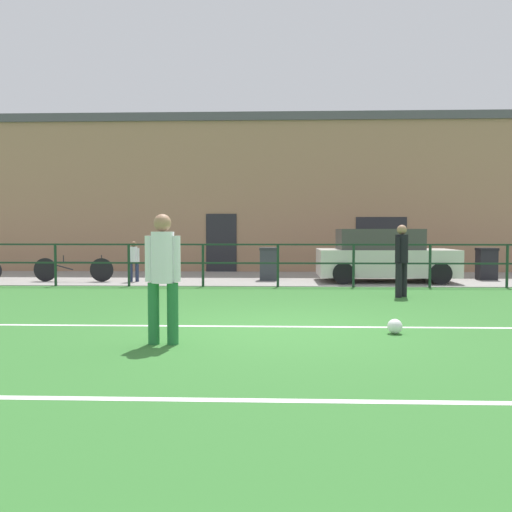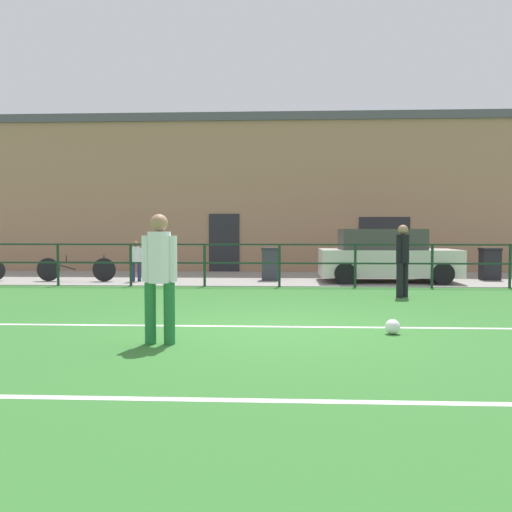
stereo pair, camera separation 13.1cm
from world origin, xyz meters
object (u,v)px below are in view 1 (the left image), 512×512
(trash_bin_0, at_px, (269,264))
(trash_bin_1, at_px, (487,264))
(player_striker, at_px, (163,271))
(spectator_child, at_px, (134,259))
(soccer_ball_match, at_px, (395,326))
(parked_car_red, at_px, (384,257))
(bicycle_parked_1, at_px, (73,269))
(player_goalkeeper, at_px, (402,256))

(trash_bin_0, height_order, trash_bin_1, trash_bin_0)
(player_striker, height_order, spectator_child, player_striker)
(soccer_ball_match, distance_m, spectator_child, 9.46)
(spectator_child, bearing_deg, parked_car_red, 168.66)
(soccer_ball_match, height_order, parked_car_red, parked_car_red)
(player_striker, distance_m, spectator_child, 8.65)
(player_striker, bearing_deg, trash_bin_1, 50.91)
(soccer_ball_match, bearing_deg, bicycle_parked_1, 135.62)
(player_goalkeeper, bearing_deg, trash_bin_1, 1.88)
(parked_car_red, bearing_deg, trash_bin_1, 11.42)
(player_goalkeeper, xyz_separation_m, soccer_ball_match, (-1.10, -4.31, -0.82))
(parked_car_red, height_order, trash_bin_1, parked_car_red)
(trash_bin_1, bearing_deg, player_goalkeeper, -130.36)
(spectator_child, distance_m, parked_car_red, 7.25)
(parked_car_red, bearing_deg, bicycle_parked_1, -177.56)
(trash_bin_0, bearing_deg, spectator_child, -170.95)
(player_goalkeeper, xyz_separation_m, spectator_child, (-6.92, 3.13, -0.24))
(bicycle_parked_1, bearing_deg, player_striker, -62.03)
(parked_car_red, distance_m, trash_bin_0, 3.36)
(player_goalkeeper, height_order, bicycle_parked_1, player_goalkeeper)
(parked_car_red, height_order, bicycle_parked_1, parked_car_red)
(bicycle_parked_1, bearing_deg, player_goalkeeper, -19.74)
(player_striker, relative_size, trash_bin_1, 1.79)
(spectator_child, distance_m, bicycle_parked_1, 1.80)
(trash_bin_1, bearing_deg, parked_car_red, -168.58)
(soccer_ball_match, relative_size, trash_bin_0, 0.22)
(bicycle_parked_1, height_order, trash_bin_1, trash_bin_1)
(soccer_ball_match, relative_size, bicycle_parked_1, 0.09)
(trash_bin_0, bearing_deg, trash_bin_1, 3.49)
(player_striker, xyz_separation_m, spectator_child, (-2.60, 8.25, -0.29))
(player_goalkeeper, height_order, soccer_ball_match, player_goalkeeper)
(player_striker, distance_m, bicycle_parked_1, 9.34)
(player_striker, relative_size, spectator_child, 1.47)
(spectator_child, bearing_deg, bicycle_parked_1, -13.85)
(trash_bin_1, bearing_deg, bicycle_parked_1, -175.17)
(soccer_ball_match, bearing_deg, player_goalkeeper, 75.61)
(bicycle_parked_1, distance_m, trash_bin_0, 5.70)
(bicycle_parked_1, relative_size, trash_bin_0, 2.40)
(soccer_ball_match, bearing_deg, trash_bin_0, 103.41)
(parked_car_red, relative_size, bicycle_parked_1, 1.67)
(soccer_ball_match, bearing_deg, spectator_child, 128.02)
(trash_bin_1, bearing_deg, soccer_ball_match, -118.72)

